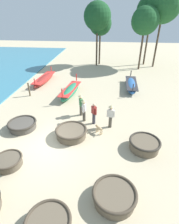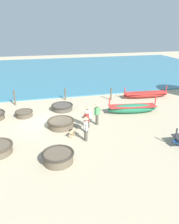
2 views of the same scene
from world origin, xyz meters
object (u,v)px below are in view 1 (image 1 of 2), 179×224
Objects in this scene: coracle_front_left at (22,125)px; tree_center at (145,21)px; long_boat_blue_hull at (70,91)px; tree_left_mid at (97,16)px; mooring_post_inland at (29,89)px; tree_rightmost at (164,5)px; long_boat_ochre_hull at (44,79)px; long_boat_white_hull at (131,85)px; fisherman_crouching at (81,104)px; fisherman_standing_left at (111,115)px; fisherman_standing_right at (84,109)px; tree_right_mid at (152,11)px; tree_leftmost at (100,24)px; dog at (99,128)px; coracle_far_right at (114,196)px; coracle_weathered at (8,161)px; coracle_upturned at (71,132)px; coracle_front_right at (48,224)px; coracle_center at (144,144)px; fisherman_hauling at (94,113)px.

coracle_front_left is 18.58m from tree_center.
long_boat_blue_hull is 12.24m from tree_left_mid.
tree_center reaches higher than mooring_post_inland.
long_boat_blue_hull is 16.06m from tree_rightmost.
mooring_post_inland is (-0.16, -3.68, 0.29)m from long_boat_ochre_hull.
fisherman_crouching reaches higher than long_boat_white_hull.
fisherman_standing_left is at bearing -106.46° from long_boat_white_hull.
tree_right_mid is at bearing 67.35° from fisherman_standing_right.
coracle_front_left is 0.27× the size of tree_leftmost.
fisherman_crouching is at bearing -90.72° from tree_left_mid.
long_boat_ochre_hull is 10.91m from dog.
fisherman_standing_left reaches higher than coracle_far_right.
dog is 0.07× the size of tree_center.
coracle_weathered is 0.15× the size of tree_rightmost.
long_boat_blue_hull is 4.71m from fisherman_standing_right.
long_boat_blue_hull is 0.55× the size of tree_left_mid.
long_boat_blue_hull is 8.01× the size of dog.
tree_leftmost is at bearing 94.78° from coracle_far_right.
coracle_upturned is 0.41× the size of long_boat_ochre_hull.
fisherman_crouching is (1.52, -3.52, 0.55)m from long_boat_blue_hull.
long_boat_ochre_hull reaches higher than coracle_front_right.
fisherman_standing_left is at bearing -32.07° from fisherman_crouching.
coracle_center reaches higher than dog.
tree_rightmost reaches higher than fisherman_standing_right.
fisherman_crouching is at bearing -115.17° from tree_center.
coracle_center is 1.12× the size of fisherman_hauling.
fisherman_standing_right is at bearing -121.03° from long_boat_white_hull.
tree_left_mid is 0.84× the size of tree_rightmost.
tree_leftmost is at bearing -176.56° from tree_right_mid.
fisherman_crouching is at bearing -126.45° from long_boat_white_hull.
tree_rightmost is (8.00, 0.08, 1.20)m from tree_left_mid.
fisherman_standing_right reaches higher than dog.
fisherman_crouching is 15.63m from tree_leftmost.
long_boat_white_hull reaches higher than coracle_center.
coracle_front_right is at bearing -131.15° from coracle_center.
long_boat_ochre_hull is 8.95× the size of dog.
coracle_front_left is at bearing 179.87° from dog.
coracle_center is at bearing -37.01° from fisherman_hauling.
tree_center is at bearing 41.20° from mooring_post_inland.
tree_right_mid is at bearing 77.95° from coracle_far_right.
dog is 17.35m from tree_left_mid.
coracle_center is 1.23× the size of coracle_weathered.
mooring_post_inland is 18.81m from tree_rightmost.
coracle_front_left is 7.86m from coracle_center.
tree_leftmost is (5.78, 12.06, 4.71)m from mooring_post_inland.
tree_rightmost reaches higher than long_boat_ochre_hull.
coracle_far_right is at bearing -70.63° from fisherman_crouching.
coracle_center reaches higher than coracle_weathered.
tree_right_mid is 1.29× the size of tree_leftmost.
dog is 0.06× the size of tree_rightmost.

